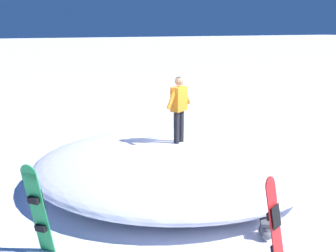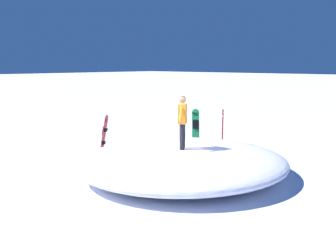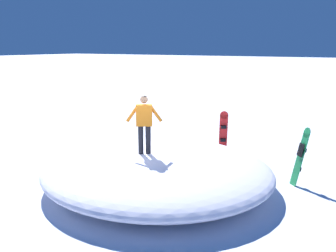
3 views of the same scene
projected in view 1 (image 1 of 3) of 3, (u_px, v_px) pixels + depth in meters
name	position (u px, v px, depth m)	size (l,w,h in m)	color
ground	(183.00, 174.00, 10.90)	(240.00, 240.00, 0.00)	white
snow_mound	(173.00, 165.00, 10.15)	(6.19, 6.57, 0.94)	white
snowboarder_standing	(179.00, 106.00, 10.13)	(0.59, 0.88, 1.59)	black
snowboard_primary_upright	(275.00, 226.00, 6.35)	(0.41, 0.41, 1.55)	red
snowboard_secondary_upright	(37.00, 208.00, 6.84)	(0.47, 0.48, 1.64)	#1E8C47
backpack_near	(266.00, 229.00, 7.60)	(0.54, 0.42, 0.33)	#4C4C51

